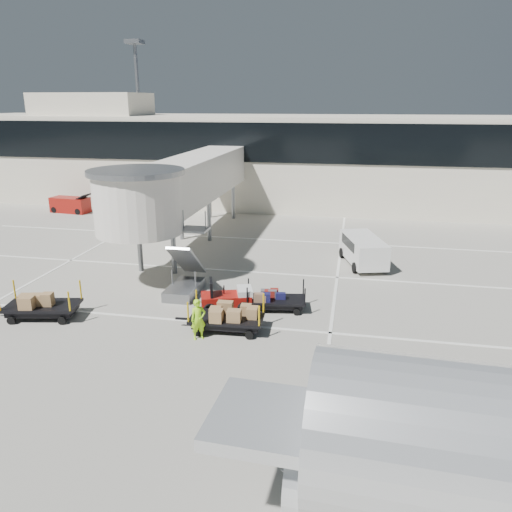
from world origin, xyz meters
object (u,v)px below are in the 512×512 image
Objects in this scene: baggage_tug at (228,299)px; box_cart_far at (40,305)px; suitcase_cart at (276,300)px; ground_worker at (198,319)px; minivan at (363,248)px; belt_loader at (70,205)px; box_cart_near at (227,318)px.

baggage_tug is 0.64× the size of box_cart_far.
baggage_tug reaches higher than suitcase_cart.
ground_worker reaches higher than minivan.
belt_loader reaches higher than suitcase_cart.
belt_loader is (-20.84, 17.57, 0.20)m from suitcase_cart.
minivan is at bearing -14.90° from belt_loader.
belt_loader reaches higher than box_cart_near.
belt_loader is at bearing 97.00° from ground_worker.
baggage_tug is 2.25m from suitcase_cart.
box_cart_far is (-10.17, -2.89, 0.12)m from suitcase_cart.
belt_loader is at bearing 118.15° from baggage_tug.
suitcase_cart is 4.43m from ground_worker.
ground_worker reaches higher than suitcase_cart.
minivan is 1.27× the size of belt_loader.
ground_worker reaches higher than baggage_tug.
baggage_tug is 0.67× the size of box_cart_near.
box_cart_near is at bearing -39.61° from belt_loader.
suitcase_cart is at bearing 54.14° from box_cart_near.
belt_loader is (-18.67, 18.11, 0.10)m from baggage_tug.
ground_worker is at bearing -137.88° from box_cart_near.
suitcase_cart is at bearing 5.18° from box_cart_far.
ground_worker is at bearing -136.47° from minivan.
baggage_tug is 0.54× the size of minivan.
ground_worker is at bearing -135.60° from suitcase_cart.
minivan is at bearing 35.80° from baggage_tug.
ground_worker is (-2.62, -3.55, 0.41)m from suitcase_cart.
ground_worker is 27.90m from belt_loader.
box_cart_far is 23.07m from belt_loader.
ground_worker reaches higher than box_cart_near.
baggage_tug is at bearing 100.73° from box_cart_near.
minivan is at bearing 26.03° from ground_worker.
baggage_tug is 1.49× the size of ground_worker.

